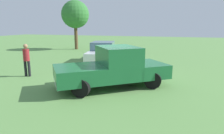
# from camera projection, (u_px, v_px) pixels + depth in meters

# --- Properties ---
(ground_plane) EXTENTS (80.00, 80.00, 0.00)m
(ground_plane) POSITION_uv_depth(u_px,v_px,m) (114.00, 81.00, 9.86)
(ground_plane) COLOR #5B8C47
(pickup_truck) EXTENTS (5.05, 4.55, 1.78)m
(pickup_truck) POSITION_uv_depth(u_px,v_px,m) (115.00, 66.00, 8.75)
(pickup_truck) COLOR black
(pickup_truck) RESTS_ON ground_plane
(sedan_near) EXTENTS (2.79, 4.92, 1.46)m
(sedan_near) POSITION_uv_depth(u_px,v_px,m) (103.00, 52.00, 15.08)
(sedan_near) COLOR black
(sedan_near) RESTS_ON ground_plane
(person_bystander) EXTENTS (0.39, 0.39, 1.73)m
(person_bystander) POSITION_uv_depth(u_px,v_px,m) (26.00, 58.00, 10.53)
(person_bystander) COLOR black
(person_bystander) RESTS_ON ground_plane
(tree_far_center) EXTENTS (3.04, 3.04, 5.38)m
(tree_far_center) POSITION_uv_depth(u_px,v_px,m) (75.00, 15.00, 22.02)
(tree_far_center) COLOR brown
(tree_far_center) RESTS_ON ground_plane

